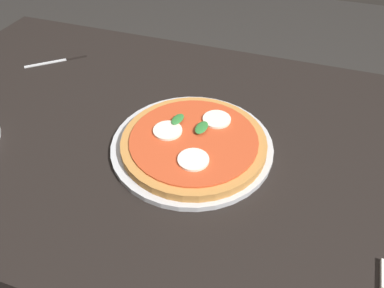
# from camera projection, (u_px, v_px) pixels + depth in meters

# --- Properties ---
(dining_table) EXTENTS (1.45, 0.81, 0.75)m
(dining_table) POSITION_uv_depth(u_px,v_px,m) (184.00, 169.00, 0.87)
(dining_table) COLOR black
(dining_table) RESTS_ON ground_plane
(serving_tray) EXTENTS (0.33, 0.33, 0.01)m
(serving_tray) POSITION_uv_depth(u_px,v_px,m) (192.00, 145.00, 0.77)
(serving_tray) COLOR silver
(serving_tray) RESTS_ON dining_table
(pizza) EXTENTS (0.30, 0.30, 0.03)m
(pizza) POSITION_uv_depth(u_px,v_px,m) (194.00, 142.00, 0.75)
(pizza) COLOR #C6843F
(pizza) RESTS_ON serving_tray
(knife) EXTENTS (0.13, 0.12, 0.01)m
(knife) POSITION_uv_depth(u_px,v_px,m) (64.00, 60.00, 1.04)
(knife) COLOR black
(knife) RESTS_ON dining_table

